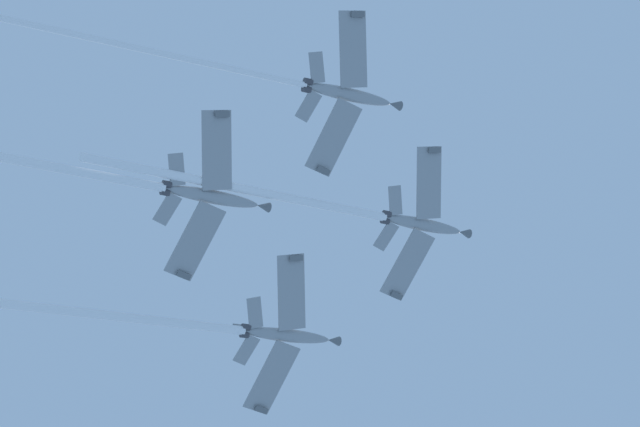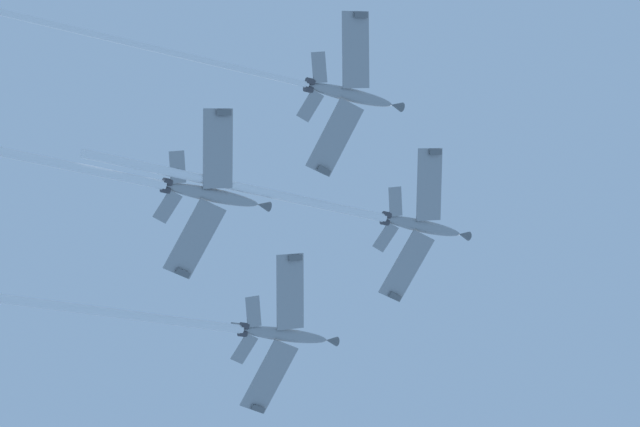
# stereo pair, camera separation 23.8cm
# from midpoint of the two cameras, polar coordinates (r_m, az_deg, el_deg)

# --- Properties ---
(jet_lead) EXTENTS (33.64, 37.22, 28.63)m
(jet_lead) POSITION_cam_midpoint_polar(r_m,az_deg,el_deg) (160.54, 0.84, 0.24)
(jet_lead) COLOR gray
(jet_left_wing) EXTENTS (36.75, 39.77, 30.76)m
(jet_left_wing) POSITION_cam_midpoint_polar(r_m,az_deg,el_deg) (153.80, -5.91, -4.67)
(jet_left_wing) COLOR gray
(jet_right_wing) EXTENTS (34.67, 37.01, 27.92)m
(jet_right_wing) POSITION_cam_midpoint_polar(r_m,az_deg,el_deg) (154.84, -1.27, 5.63)
(jet_right_wing) COLOR gray
(jet_slot) EXTENTS (36.63, 40.42, 29.60)m
(jet_slot) POSITION_cam_midpoint_polar(r_m,az_deg,el_deg) (146.28, -9.53, 1.64)
(jet_slot) COLOR gray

